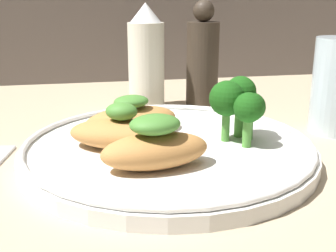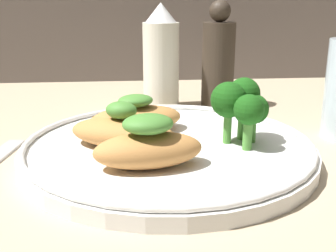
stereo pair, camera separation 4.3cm
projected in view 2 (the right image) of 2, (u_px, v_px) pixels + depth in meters
The scene contains 8 objects.
ground_plane at pixel (168, 162), 43.98cm from camera, with size 180.00×180.00×1.00cm, color tan.
plate at pixel (168, 148), 43.54cm from camera, with size 30.07×30.07×2.00cm.
grilled_meat_front at pixel (148, 146), 37.16cm from camera, with size 10.32×5.91×4.88cm.
grilled_meat_middle at pixel (122, 131), 42.45cm from camera, with size 12.01×8.83×4.67cm.
grilled_meat_back at pixel (136, 117), 47.19cm from camera, with size 11.75×8.41×4.26cm.
broccoli_bunch at pixel (242, 104), 42.53cm from camera, with size 6.07×6.52×6.64cm.
sauce_bottle at pixel (161, 59), 61.50cm from camera, with size 5.28×5.28×15.25cm.
pepper_grinder at pixel (218, 60), 62.33cm from camera, with size 4.82×4.82×15.62cm.
Camera 2 is at (-3.72, -40.76, 16.00)cm, focal length 45.00 mm.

